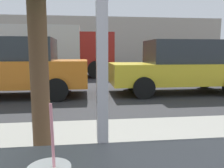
# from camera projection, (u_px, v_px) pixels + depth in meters

# --- Properties ---
(ground_plane) EXTENTS (60.00, 60.00, 0.00)m
(ground_plane) POSITION_uv_depth(u_px,v_px,m) (87.00, 86.00, 9.01)
(ground_plane) COLOR #2D2D30
(sidewalk_strip) EXTENTS (16.00, 2.80, 0.13)m
(sidewalk_strip) POSITION_uv_depth(u_px,v_px,m) (93.00, 160.00, 2.71)
(sidewalk_strip) COLOR gray
(sidewalk_strip) RESTS_ON ground
(building_facade_far) EXTENTS (28.00, 1.20, 4.75)m
(building_facade_far) POSITION_uv_depth(u_px,v_px,m) (85.00, 42.00, 22.55)
(building_facade_far) COLOR #A89E8E
(building_facade_far) RESTS_ON ground
(parked_car_orange) EXTENTS (4.47, 1.98, 1.76)m
(parked_car_orange) POSITION_uv_depth(u_px,v_px,m) (13.00, 67.00, 6.83)
(parked_car_orange) COLOR orange
(parked_car_orange) RESTS_ON ground
(parked_car_yellow) EXTENTS (4.47, 1.91, 1.71)m
(parked_car_yellow) POSITION_uv_depth(u_px,v_px,m) (180.00, 67.00, 7.46)
(parked_car_yellow) COLOR gold
(parked_car_yellow) RESTS_ON ground
(box_truck) EXTENTS (6.38, 2.44, 2.66)m
(box_truck) POSITION_uv_depth(u_px,v_px,m) (52.00, 49.00, 12.16)
(box_truck) COLOR beige
(box_truck) RESTS_ON ground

